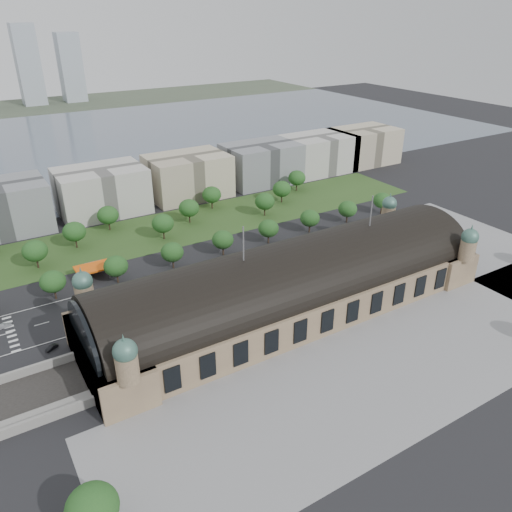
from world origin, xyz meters
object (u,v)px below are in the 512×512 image
traffic_car_5 (283,245)px  parked_car_4 (114,326)px  traffic_car_4 (254,274)px  bus_east (323,250)px  parked_car_2 (99,329)px  bus_west (255,269)px  parked_car_0 (52,348)px  traffic_car_2 (134,308)px  traffic_car_6 (357,241)px  parked_car_5 (181,308)px  petrol_station (94,267)px  parked_car_3 (113,322)px  parked_car_6 (167,307)px  bus_mid (259,267)px  parked_car_1 (102,325)px  traffic_car_1 (4,326)px  traffic_car_3 (176,282)px

traffic_car_5 → parked_car_4: traffic_car_5 is taller
traffic_car_4 → bus_east: size_ratio=0.34×
parked_car_2 → bus_west: size_ratio=0.44×
traffic_car_4 → parked_car_0: size_ratio=0.95×
traffic_car_2 → parked_car_0: bearing=-66.5°
parked_car_0 → traffic_car_6: bearing=67.0°
parked_car_2 → traffic_car_6: bearing=71.0°
traffic_car_6 → bus_west: 56.81m
parked_car_5 → petrol_station: bearing=178.9°
petrol_station → parked_car_3: size_ratio=3.67×
traffic_car_6 → bus_east: bearing=-85.0°
traffic_car_2 → parked_car_6: 11.82m
bus_mid → parked_car_6: bearing=98.9°
traffic_car_4 → traffic_car_6: 58.33m
parked_car_4 → parked_car_3: bearing=143.7°
parked_car_2 → bus_east: bearing=71.3°
traffic_car_2 → bus_mid: (54.91, 1.98, 0.88)m
traffic_car_6 → parked_car_5: 95.43m
traffic_car_5 → parked_car_1: size_ratio=0.87×
parked_car_6 → bus_east: bearing=55.3°
traffic_car_2 → parked_car_3: bearing=-55.0°
parked_car_3 → traffic_car_2: bearing=79.7°
traffic_car_6 → petrol_station: bearing=-104.2°
traffic_car_4 → bus_mid: bus_mid is taller
traffic_car_2 → parked_car_6: (10.51, -5.42, 0.07)m
bus_west → bus_mid: bus_west is taller
traffic_car_1 → traffic_car_5: traffic_car_5 is taller
traffic_car_5 → parked_car_1: (-89.83, -20.91, -0.03)m
traffic_car_1 → bus_east: bus_east is taller
parked_car_1 → bus_west: 65.91m
parked_car_5 → parked_car_6: size_ratio=1.01×
petrol_station → parked_car_5: (19.12, -44.28, -2.25)m
parked_car_6 → bus_mid: bearing=60.2°
parked_car_6 → parked_car_1: bearing=-130.3°
petrol_station → parked_car_5: 48.29m
traffic_car_1 → traffic_car_6: traffic_car_1 is taller
bus_mid → parked_car_2: bearing=96.9°
traffic_car_1 → parked_car_0: (11.41, -21.41, -0.07)m
traffic_car_4 → bus_west: size_ratio=0.31×
traffic_car_2 → traffic_car_4: size_ratio=1.14×
traffic_car_4 → traffic_car_6: size_ratio=0.78×
traffic_car_1 → bus_east: bearing=-101.6°
traffic_car_1 → parked_car_5: (56.63, -21.41, -0.08)m
traffic_car_3 → parked_car_1: parked_car_1 is taller
parked_car_2 → bus_mid: (69.73, 9.06, 0.71)m
traffic_car_6 → parked_car_0: traffic_car_6 is taller
traffic_car_1 → bus_east: 131.17m
traffic_car_1 → bus_mid: (97.19, -10.41, 0.75)m
traffic_car_2 → parked_car_5: parked_car_5 is taller
parked_car_5 → parked_car_1: bearing=-122.7°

